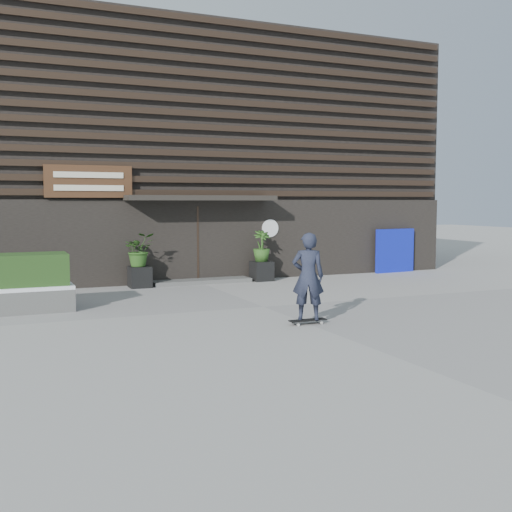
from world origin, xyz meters
name	(u,v)px	position (x,y,z in m)	size (l,w,h in m)	color
ground	(263,307)	(0.00, 0.00, 0.00)	(80.00, 80.00, 0.00)	#A09C97
entrance_step	(201,281)	(0.00, 4.60, 0.06)	(3.00, 0.80, 0.12)	#50504E
planter_pot_left	(140,277)	(-1.90, 4.40, 0.30)	(0.60, 0.60, 0.60)	black
bamboo_left	(139,250)	(-1.90, 4.40, 1.08)	(0.86, 0.75, 0.96)	#2D591E
planter_pot_right	(262,271)	(1.90, 4.40, 0.30)	(0.60, 0.60, 0.60)	black
bamboo_right	(262,246)	(1.90, 4.40, 1.08)	(0.54, 0.54, 0.96)	#2D591E
blue_tarp	(395,251)	(7.08, 4.70, 0.75)	(1.60, 0.12, 1.50)	#0D18B4
building	(155,160)	(0.00, 9.96, 3.99)	(18.00, 11.00, 8.00)	black
skateboarder	(308,277)	(-0.03, -2.24, 0.96)	(0.78, 0.64, 1.83)	black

